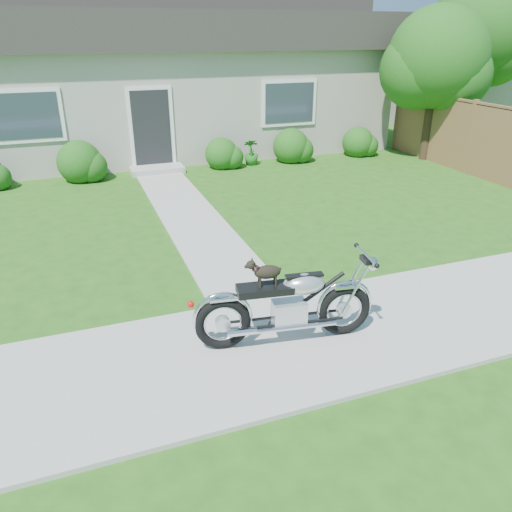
% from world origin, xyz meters
% --- Properties ---
extents(ground, '(80.00, 80.00, 0.00)m').
position_xyz_m(ground, '(0.00, 0.00, 0.00)').
color(ground, '#235114').
rests_on(ground, ground).
extents(sidewalk, '(24.00, 2.20, 0.04)m').
position_xyz_m(sidewalk, '(0.00, 0.00, 0.02)').
color(sidewalk, '#9E9B93').
rests_on(sidewalk, ground).
extents(walkway, '(1.20, 8.00, 0.03)m').
position_xyz_m(walkway, '(-1.50, 5.00, 0.01)').
color(walkway, '#9E9B93').
rests_on(walkway, ground).
extents(house, '(12.60, 7.03, 4.50)m').
position_xyz_m(house, '(-0.00, 11.99, 2.16)').
color(house, '#A7A197').
rests_on(house, ground).
extents(fence, '(0.12, 6.62, 1.90)m').
position_xyz_m(fence, '(6.30, 5.75, 0.94)').
color(fence, olive).
rests_on(fence, ground).
extents(tree_near, '(2.77, 2.74, 4.20)m').
position_xyz_m(tree_near, '(6.37, 7.35, 2.69)').
color(tree_near, '#3D2B1C').
rests_on(tree_near, ground).
extents(tree_far, '(3.43, 3.43, 5.26)m').
position_xyz_m(tree_far, '(9.98, 9.83, 3.38)').
color(tree_far, '#3D2B1C').
rests_on(tree_far, ground).
extents(shrub_row, '(11.13, 1.10, 1.10)m').
position_xyz_m(shrub_row, '(-0.34, 8.50, 0.42)').
color(shrub_row, '#1F5316').
rests_on(shrub_row, ground).
extents(potted_plant_left, '(1.00, 0.99, 0.84)m').
position_xyz_m(potted_plant_left, '(-3.37, 8.55, 0.42)').
color(potted_plant_left, '#185B1E').
rests_on(potted_plant_left, ground).
extents(potted_plant_right, '(0.46, 0.46, 0.72)m').
position_xyz_m(potted_plant_right, '(1.18, 8.55, 0.36)').
color(potted_plant_right, '#1E651B').
rests_on(potted_plant_right, ground).
extents(motorcycle_with_dog, '(2.22, 0.66, 1.11)m').
position_xyz_m(motorcycle_with_dog, '(-1.43, -0.01, 0.54)').
color(motorcycle_with_dog, black).
rests_on(motorcycle_with_dog, sidewalk).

